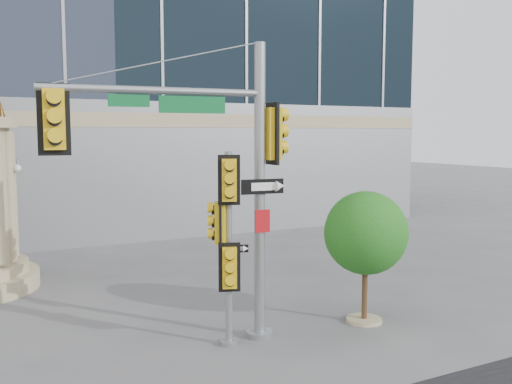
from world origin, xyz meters
name	(u,v)px	position (x,y,z in m)	size (l,w,h in m)	color
ground	(293,360)	(0.00, 0.00, 0.00)	(120.00, 120.00, 0.00)	#545456
main_signal_pole	(209,159)	(-1.16, 1.59, 4.10)	(5.12, 0.85, 6.62)	slate
secondary_signal_pole	(227,234)	(-0.88, 1.29, 2.50)	(0.73, 0.70, 4.26)	slate
street_tree	(367,236)	(2.84, 1.22, 2.14)	(2.09, 2.04, 3.25)	tan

